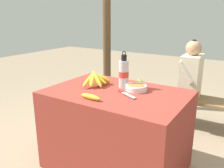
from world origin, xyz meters
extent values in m
plane|color=gray|center=(0.00, 0.00, 0.00)|extent=(12.00, 12.00, 0.00)
cube|color=maroon|center=(0.00, 0.00, 0.35)|extent=(1.15, 0.77, 0.71)
sphere|color=#4C381E|center=(-0.28, 0.06, 0.78)|extent=(0.05, 0.05, 0.05)
ellipsoid|color=gold|center=(-0.27, -0.02, 0.78)|extent=(0.05, 0.19, 0.12)
ellipsoid|color=gold|center=(-0.25, 0.00, 0.78)|extent=(0.12, 0.18, 0.13)
ellipsoid|color=gold|center=(-0.21, 0.02, 0.78)|extent=(0.18, 0.12, 0.14)
ellipsoid|color=gold|center=(-0.21, 0.06, 0.77)|extent=(0.17, 0.04, 0.10)
ellipsoid|color=gold|center=(-0.22, 0.09, 0.78)|extent=(0.18, 0.13, 0.11)
ellipsoid|color=gold|center=(-0.23, 0.11, 0.77)|extent=(0.15, 0.16, 0.11)
ellipsoid|color=gold|center=(-0.26, 0.12, 0.77)|extent=(0.07, 0.18, 0.09)
cylinder|color=white|center=(0.13, 0.11, 0.73)|extent=(0.18, 0.18, 0.04)
torus|color=white|center=(0.13, 0.11, 0.75)|extent=(0.18, 0.18, 0.02)
cylinder|color=olive|center=(0.13, 0.11, 0.76)|extent=(0.13, 0.13, 0.01)
cylinder|color=silver|center=(-0.01, 0.13, 0.83)|extent=(0.08, 0.08, 0.24)
cylinder|color=red|center=(-0.01, 0.13, 0.83)|extent=(0.09, 0.09, 0.05)
cylinder|color=black|center=(-0.01, 0.13, 0.97)|extent=(0.05, 0.05, 0.05)
torus|color=black|center=(-0.01, 0.13, 1.01)|extent=(0.04, 0.01, 0.04)
ellipsoid|color=gold|center=(-0.06, -0.27, 0.73)|extent=(0.19, 0.05, 0.04)
cube|color=#BCBCC1|center=(0.14, -0.05, 0.72)|extent=(0.16, 0.10, 0.00)
cylinder|color=maroon|center=(0.05, 0.00, 0.72)|extent=(0.06, 0.04, 0.02)
cube|color=brown|center=(0.16, 1.14, 0.37)|extent=(1.84, 0.32, 0.04)
cube|color=brown|center=(-0.66, 1.02, 0.17)|extent=(0.06, 0.06, 0.35)
cube|color=brown|center=(-0.66, 1.26, 0.17)|extent=(0.06, 0.06, 0.35)
cylinder|color=#473828|center=(0.07, 1.00, 0.19)|extent=(0.09, 0.09, 0.38)
cylinder|color=#473828|center=(0.19, 1.01, 0.39)|extent=(0.30, 0.10, 0.09)
cylinder|color=#473828|center=(0.07, 1.19, 0.19)|extent=(0.09, 0.09, 0.38)
cylinder|color=#473828|center=(0.19, 1.20, 0.39)|extent=(0.30, 0.10, 0.09)
cube|color=beige|center=(0.33, 1.11, 0.63)|extent=(0.22, 0.35, 0.50)
cylinder|color=beige|center=(0.30, 0.95, 0.72)|extent=(0.20, 0.07, 0.25)
cylinder|color=beige|center=(0.29, 1.27, 0.72)|extent=(0.20, 0.07, 0.25)
sphere|color=tan|center=(0.33, 1.11, 0.96)|extent=(0.17, 0.17, 0.17)
sphere|color=black|center=(0.33, 1.11, 1.03)|extent=(0.07, 0.07, 0.07)
sphere|color=#4C381E|center=(-0.35, 1.14, 0.45)|extent=(0.05, 0.05, 0.05)
ellipsoid|color=#8EA842|center=(-0.34, 1.08, 0.44)|extent=(0.04, 0.16, 0.09)
ellipsoid|color=#8EA842|center=(-0.30, 1.09, 0.46)|extent=(0.14, 0.14, 0.14)
ellipsoid|color=#8EA842|center=(-0.28, 1.12, 0.45)|extent=(0.17, 0.08, 0.14)
ellipsoid|color=#8EA842|center=(-0.29, 1.16, 0.44)|extent=(0.18, 0.08, 0.09)
ellipsoid|color=#8EA842|center=(-0.30, 1.18, 0.44)|extent=(0.14, 0.14, 0.08)
ellipsoid|color=#8EA842|center=(-0.33, 1.20, 0.45)|extent=(0.08, 0.16, 0.13)
cylinder|color=#4C3823|center=(-0.97, 1.32, 1.23)|extent=(0.11, 0.11, 2.45)
camera|label=1|loc=(0.97, -1.59, 1.32)|focal=38.00mm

